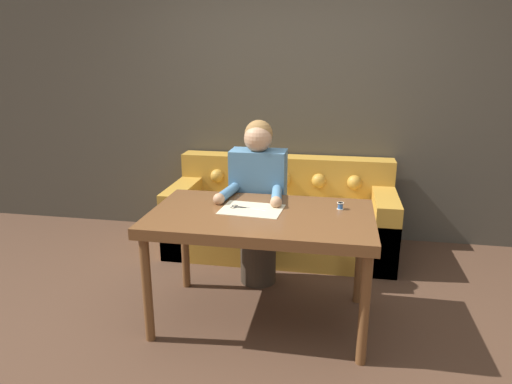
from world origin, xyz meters
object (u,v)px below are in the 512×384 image
object	(u,v)px
couch	(281,218)
scissors	(242,208)
dining_table	(262,224)
person	(258,203)
thread_spool	(340,206)

from	to	relation	value
couch	scissors	distance (m)	1.25
dining_table	scissors	xyz separation A→B (m)	(-0.14, 0.08, 0.08)
dining_table	scissors	bearing A→B (deg)	151.78
person	thread_spool	distance (m)	0.73
dining_table	scissors	distance (m)	0.18
person	scissors	size ratio (longest dim) A/B	5.26
dining_table	thread_spool	distance (m)	0.53
person	scissors	world-z (taller)	person
scissors	thread_spool	distance (m)	0.64
dining_table	scissors	size ratio (longest dim) A/B	5.83
scissors	thread_spool	size ratio (longest dim) A/B	5.43
dining_table	person	size ratio (longest dim) A/B	1.11
thread_spool	dining_table	bearing A→B (deg)	-161.32
couch	thread_spool	world-z (taller)	couch
couch	scissors	size ratio (longest dim) A/B	8.21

